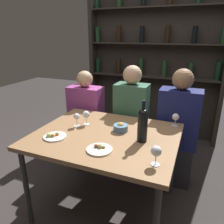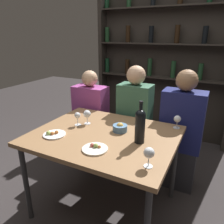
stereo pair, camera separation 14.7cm
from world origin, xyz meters
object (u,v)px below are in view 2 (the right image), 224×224
object	(u,v)px
seated_person_left	(91,121)
wine_glass_2	(78,116)
wine_glass_3	(149,153)
snack_bowl	(120,128)
wine_bottle	(140,125)
food_plate_0	(54,134)
seated_person_center	(134,126)
food_plate_1	(95,148)
wine_glass_0	(87,114)
seated_person_right	(180,135)
wine_glass_1	(177,119)

from	to	relation	value
seated_person_left	wine_glass_2	bearing A→B (deg)	-68.49
wine_glass_3	snack_bowl	bearing A→B (deg)	133.67
wine_bottle	food_plate_0	size ratio (longest dim) A/B	1.81
seated_person_center	food_plate_1	bearing A→B (deg)	-87.51
snack_bowl	wine_glass_0	bearing A→B (deg)	177.63
food_plate_1	seated_person_left	size ratio (longest dim) A/B	0.16
wine_glass_0	food_plate_1	xyz separation A→B (m)	(0.31, -0.38, -0.09)
wine_bottle	seated_person_right	xyz separation A→B (m)	(0.21, 0.65, -0.32)
food_plate_1	seated_person_right	world-z (taller)	seated_person_right
wine_glass_1	seated_person_left	size ratio (longest dim) A/B	0.10
wine_glass_1	food_plate_1	xyz separation A→B (m)	(-0.45, -0.66, -0.07)
seated_person_left	wine_glass_1	bearing A→B (deg)	-12.70
food_plate_0	wine_glass_1	bearing A→B (deg)	34.90
snack_bowl	seated_person_left	xyz separation A→B (m)	(-0.63, 0.53, -0.25)
snack_bowl	seated_person_center	world-z (taller)	seated_person_center
food_plate_0	snack_bowl	world-z (taller)	snack_bowl
wine_bottle	wine_glass_0	distance (m)	0.58
wine_glass_1	seated_person_right	distance (m)	0.35
seated_person_center	wine_glass_1	bearing A→B (deg)	-25.81
wine_glass_0	seated_person_left	bearing A→B (deg)	119.28
wine_glass_0	wine_glass_1	world-z (taller)	wine_glass_0
wine_glass_3	snack_bowl	xyz separation A→B (m)	(-0.38, 0.40, -0.06)
wine_bottle	food_plate_1	bearing A→B (deg)	-134.47
snack_bowl	seated_person_right	size ratio (longest dim) A/B	0.10
food_plate_0	wine_glass_3	bearing A→B (deg)	-5.47
seated_person_center	wine_glass_3	bearing A→B (deg)	-64.07
wine_bottle	seated_person_center	distance (m)	0.77
wine_glass_2	wine_glass_3	bearing A→B (deg)	-23.89
seated_person_center	wine_glass_2	bearing A→B (deg)	-119.70
wine_glass_3	food_plate_1	size ratio (longest dim) A/B	0.71
wine_glass_1	seated_person_left	xyz separation A→B (m)	(-1.06, 0.24, -0.30)
wine_glass_3	seated_person_center	bearing A→B (deg)	115.93
wine_glass_1	seated_person_center	world-z (taller)	seated_person_center
seated_person_left	snack_bowl	bearing A→B (deg)	-39.95
seated_person_center	seated_person_right	distance (m)	0.50
wine_glass_1	seated_person_left	world-z (taller)	seated_person_left
food_plate_1	snack_bowl	bearing A→B (deg)	85.39
wine_glass_0	seated_person_right	world-z (taller)	seated_person_right
wine_glass_2	wine_glass_3	size ratio (longest dim) A/B	0.93
wine_glass_1	wine_glass_2	distance (m)	0.90
wine_glass_3	food_plate_1	world-z (taller)	wine_glass_3
wine_glass_3	food_plate_0	size ratio (longest dim) A/B	0.73
wine_glass_2	seated_person_left	distance (m)	0.70
seated_person_center	seated_person_right	size ratio (longest dim) A/B	1.00
seated_person_center	food_plate_0	bearing A→B (deg)	-114.49
seated_person_left	seated_person_center	world-z (taller)	seated_person_center
wine_glass_2	wine_bottle	bearing A→B (deg)	-5.63
seated_person_right	wine_glass_1	bearing A→B (deg)	-92.34
food_plate_1	food_plate_0	bearing A→B (deg)	173.67
food_plate_0	seated_person_right	world-z (taller)	seated_person_right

